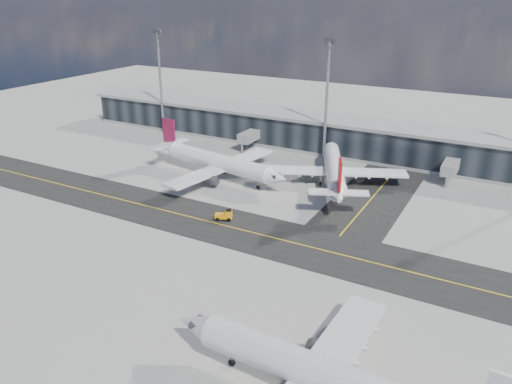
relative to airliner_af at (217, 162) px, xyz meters
The scene contains 9 objects.
ground 29.19m from the airliner_af, 56.48° to the right, with size 300.00×300.00×0.00m, color gray.
taxiway_lanes 24.28m from the airliner_af, 33.97° to the right, with size 180.00×63.00×0.03m.
terminal_concourse 34.71m from the airliner_af, 62.48° to the left, with size 152.00×19.80×8.80m.
floodlight_masts 31.11m from the airliner_af, 56.15° to the left, with size 102.50×0.70×28.90m.
airliner_af is the anchor object (origin of this frame).
airliner_redtail 25.80m from the airliner_af, 16.88° to the left, with size 30.30×35.07×10.86m.
airliner_near 68.27m from the airliner_af, 47.70° to the right, with size 37.32×31.78×11.07m.
baggage_tug 22.68m from the airliner_af, 53.49° to the right, with size 3.46×2.64×1.96m.
service_van 39.62m from the airliner_af, 30.16° to the left, with size 2.25×4.88×1.36m, color white.
Camera 1 is at (42.01, -63.58, 39.38)m, focal length 35.00 mm.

